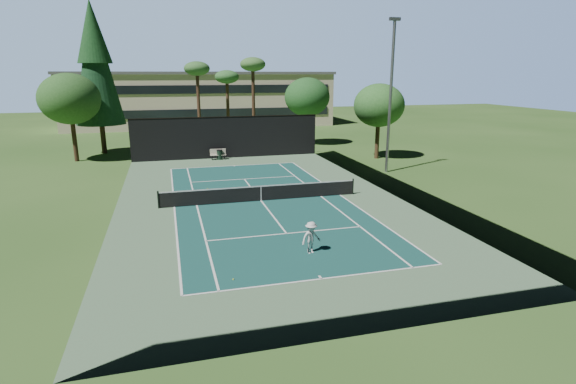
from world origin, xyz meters
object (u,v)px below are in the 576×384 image
(tennis_ball_c, at_px, (244,195))
(tennis_ball_d, at_px, (208,189))
(tennis_net, at_px, (261,193))
(tennis_ball_a, at_px, (233,279))
(player, at_px, (311,238))
(tennis_ball_b, at_px, (204,193))
(trash_bin, at_px, (220,155))
(park_bench, at_px, (218,154))

(tennis_ball_c, bearing_deg, tennis_ball_d, 131.64)
(tennis_net, xyz_separation_m, tennis_ball_a, (-3.44, -11.04, -0.52))
(tennis_net, xyz_separation_m, tennis_ball_d, (-3.06, 4.02, -0.52))
(tennis_net, height_order, tennis_ball_c, tennis_net)
(player, relative_size, tennis_ball_b, 22.78)
(tennis_net, height_order, tennis_ball_a, tennis_net)
(tennis_net, xyz_separation_m, trash_bin, (-0.87, 15.27, -0.08))
(tennis_ball_d, bearing_deg, tennis_ball_a, -91.44)
(tennis_net, distance_m, tennis_ball_d, 5.08)
(tennis_ball_d, distance_m, trash_bin, 11.47)
(tennis_net, relative_size, tennis_ball_b, 194.55)
(tennis_ball_c, bearing_deg, trash_bin, 89.93)
(tennis_ball_d, bearing_deg, tennis_net, -52.69)
(tennis_ball_a, xyz_separation_m, park_bench, (2.43, 26.41, 0.51))
(park_bench, bearing_deg, trash_bin, -33.80)
(tennis_net, xyz_separation_m, tennis_ball_b, (-3.44, 2.97, -0.52))
(park_bench, height_order, trash_bin, park_bench)
(player, xyz_separation_m, tennis_ball_a, (-3.87, -1.87, -0.72))
(tennis_net, relative_size, tennis_ball_d, 167.36)
(tennis_ball_b, bearing_deg, park_bench, 78.92)
(player, distance_m, trash_bin, 24.47)
(tennis_ball_d, bearing_deg, player, -75.16)
(tennis_ball_b, bearing_deg, tennis_net, -40.86)
(tennis_ball_a, xyz_separation_m, trash_bin, (2.57, 26.31, 0.44))
(park_bench, bearing_deg, tennis_ball_a, -95.26)
(player, bearing_deg, tennis_ball_c, 81.22)
(trash_bin, bearing_deg, park_bench, 146.20)
(tennis_net, distance_m, tennis_ball_c, 1.88)
(tennis_ball_b, xyz_separation_m, trash_bin, (2.57, 12.30, 0.45))
(tennis_ball_a, height_order, tennis_ball_c, tennis_ball_c)
(tennis_ball_a, height_order, park_bench, park_bench)
(player, xyz_separation_m, tennis_ball_c, (-1.32, 10.73, -0.72))
(tennis_ball_a, distance_m, tennis_ball_d, 15.06)
(trash_bin, bearing_deg, tennis_ball_b, -101.80)
(player, height_order, park_bench, player)
(tennis_net, bearing_deg, player, -87.32)
(tennis_ball_c, relative_size, trash_bin, 0.08)
(tennis_ball_a, xyz_separation_m, tennis_ball_c, (2.56, 12.61, 0.00))
(tennis_ball_b, distance_m, park_bench, 12.64)
(tennis_ball_c, bearing_deg, tennis_net, -60.57)
(player, xyz_separation_m, tennis_ball_b, (-3.87, 12.14, -0.72))
(tennis_ball_d, bearing_deg, trash_bin, 78.96)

